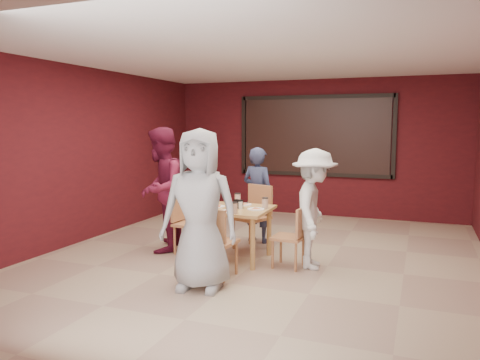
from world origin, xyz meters
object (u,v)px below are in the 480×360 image
at_px(dining_table, 236,214).
at_px(chair_right, 293,234).
at_px(chair_back, 255,213).
at_px(chair_left, 186,219).
at_px(diner_front, 200,210).
at_px(diner_left, 161,190).
at_px(diner_right, 314,209).
at_px(chair_front, 215,239).
at_px(diner_back, 258,195).

distance_m(dining_table, chair_right, 0.86).
bearing_deg(chair_back, chair_left, -143.87).
bearing_deg(diner_front, dining_table, 83.42).
distance_m(chair_right, diner_left, 2.11).
bearing_deg(diner_left, dining_table, 71.96).
distance_m(dining_table, chair_left, 0.84).
bearing_deg(diner_front, diner_left, 126.03).
xyz_separation_m(dining_table, diner_right, (1.09, 0.03, 0.14)).
bearing_deg(chair_right, diner_left, 176.33).
bearing_deg(chair_back, dining_table, -92.14).
bearing_deg(diner_right, chair_left, 80.65).
bearing_deg(chair_right, diner_right, 24.16).
distance_m(dining_table, chair_back, 0.71).
relative_size(dining_table, diner_right, 0.60).
bearing_deg(chair_right, chair_front, -136.04).
xyz_separation_m(chair_right, diner_back, (-0.89, 1.16, 0.30)).
distance_m(dining_table, chair_front, 0.85).
bearing_deg(diner_right, diner_front, 132.48).
height_order(chair_left, diner_right, diner_right).
bearing_deg(dining_table, diner_right, 1.57).
bearing_deg(diner_left, diner_right, 73.84).
height_order(chair_back, diner_left, diner_left).
distance_m(chair_front, diner_left, 1.61).
bearing_deg(diner_right, chair_front, 122.31).
height_order(chair_front, diner_right, diner_right).
xyz_separation_m(chair_left, chair_right, (1.66, -0.16, -0.03)).
bearing_deg(dining_table, diner_back, 92.81).
bearing_deg(chair_left, diner_left, -175.38).
bearing_deg(diner_front, chair_right, 46.43).
xyz_separation_m(chair_front, chair_back, (-0.03, 1.54, 0.05)).
relative_size(chair_front, chair_right, 1.09).
height_order(chair_front, chair_left, chair_front).
bearing_deg(diner_front, chair_back, 81.86).
bearing_deg(chair_left, diner_right, -1.59).
bearing_deg(chair_left, diner_front, -56.39).
height_order(chair_back, diner_front, diner_front).
xyz_separation_m(dining_table, diner_front, (0.05, -1.22, 0.28)).
bearing_deg(diner_front, diner_right, 41.53).
relative_size(dining_table, chair_right, 1.16).
height_order(diner_front, diner_right, diner_front).
bearing_deg(chair_back, diner_left, -152.34).
height_order(dining_table, chair_right, dining_table).
bearing_deg(diner_left, chair_left, 78.98).
relative_size(chair_right, diner_back, 0.53).
xyz_separation_m(chair_back, chair_right, (0.81, -0.78, -0.09)).
bearing_deg(diner_left, chair_back, 102.02).
bearing_deg(diner_back, chair_left, 67.76).
height_order(chair_back, diner_right, diner_right).
bearing_deg(diner_back, dining_table, 108.14).
xyz_separation_m(dining_table, chair_right, (0.84, -0.08, -0.19)).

